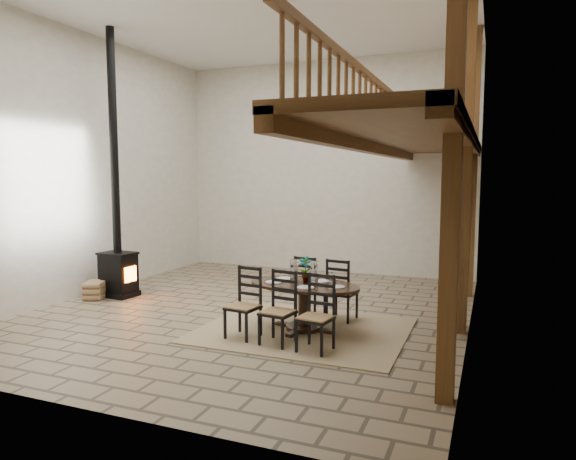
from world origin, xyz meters
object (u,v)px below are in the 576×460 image
at_px(dining_table, 301,306).
at_px(log_stack, 95,290).
at_px(wood_stove, 117,238).
at_px(log_basket, 122,281).

relative_size(dining_table, log_stack, 3.85).
bearing_deg(log_stack, wood_stove, 54.94).
bearing_deg(wood_stove, dining_table, -6.27).
bearing_deg(dining_table, wood_stove, 175.79).
height_order(log_basket, log_stack, log_basket).
xyz_separation_m(dining_table, log_stack, (-4.28, 0.50, -0.23)).
relative_size(wood_stove, log_stack, 9.28).
height_order(wood_stove, log_stack, wood_stove).
bearing_deg(wood_stove, log_basket, 128.05).
relative_size(log_basket, log_stack, 1.07).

